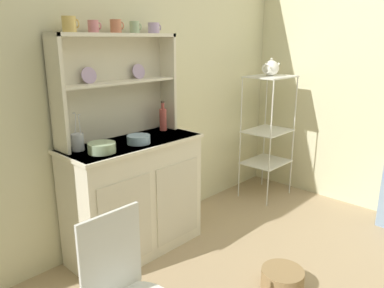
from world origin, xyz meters
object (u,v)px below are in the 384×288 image
Objects in this scene: bowl_mixing_large at (102,148)px; utensil_jar at (78,142)px; hutch_cabinet at (135,196)px; jam_bottle at (163,119)px; bakers_rack at (268,123)px; floor_basket at (282,279)px; hutch_shelf_unit at (115,79)px; porcelain_teapot at (271,68)px; cup_gold_0 at (69,24)px.

utensil_jar reaches higher than bowl_mixing_large.
hutch_cabinet is 0.64m from jam_bottle.
bakers_rack is 4.45× the size of floor_basket.
jam_bottle is (0.02, 1.13, 0.88)m from floor_basket.
hutch_shelf_unit is 0.78× the size of bakers_rack.
floor_basket is 1.11× the size of utensil_jar.
porcelain_teapot reaches higher than utensil_jar.
utensil_jar is at bearing -129.06° from cup_gold_0.
bakers_rack is 2.10m from cup_gold_0.
bowl_mixing_large is at bearing -166.06° from hutch_cabinet.
hutch_shelf_unit is 1.58m from porcelain_teapot.
hutch_shelf_unit is at bearing 7.02° from cup_gold_0.
hutch_cabinet is at bearing 13.94° from bowl_mixing_large.
utensil_jar is at bearing -167.05° from hutch_shelf_unit.
floor_basket is at bearing -91.06° from jam_bottle.
hutch_cabinet is at bearing 108.73° from floor_basket.
porcelain_teapot reaches higher than jam_bottle.
bakers_rack is at bearing -6.29° from utensil_jar.
floor_basket is (0.35, -1.21, -1.21)m from hutch_shelf_unit.
cup_gold_0 reaches higher than hutch_cabinet.
bowl_mixing_large is (-0.65, 0.97, 0.82)m from floor_basket.
hutch_shelf_unit is 1.75m from floor_basket.
utensil_jar is at bearing 173.71° from bakers_rack.
cup_gold_0 is 0.41× the size of porcelain_teapot.
bakers_rack is at bearing 0.00° from porcelain_teapot.
jam_bottle is at bearing -11.72° from hutch_shelf_unit.
hutch_shelf_unit is at bearing 168.28° from jam_bottle.
utensil_jar is (-0.75, -0.01, -0.03)m from jam_bottle.
hutch_shelf_unit is at bearing 12.95° from utensil_jar.
floor_basket is 2.07m from cup_gold_0.
bakers_rack is 5.25× the size of jam_bottle.
hutch_cabinet is at bearing -167.01° from jam_bottle.
bakers_rack is at bearing -4.94° from hutch_cabinet.
jam_bottle is at bearing 169.39° from bakers_rack.
bakers_rack is 12.35× the size of cup_gold_0.
bowl_mixing_large is (-0.30, -0.07, 0.45)m from hutch_cabinet.
floor_basket is 1.93m from porcelain_teapot.
bakers_rack reaches higher than utensil_jar.
utensil_jar is (-1.92, 0.21, 0.16)m from bakers_rack.
jam_bottle reaches higher than hutch_cabinet.
utensil_jar is at bearing -179.36° from jam_bottle.
porcelain_teapot is (1.55, -0.13, 0.84)m from hutch_cabinet.
cup_gold_0 is 0.99m from jam_bottle.
jam_bottle is (0.67, 0.16, 0.06)m from bowl_mixing_large.
utensil_jar is 1.97m from porcelain_teapot.
cup_gold_0 is (-1.89, 0.26, 0.88)m from bakers_rack.
jam_bottle is at bearing 169.38° from porcelain_teapot.
jam_bottle is (0.37, 0.09, 0.51)m from hutch_cabinet.
floor_basket is 1.55× the size of bowl_mixing_large.
hutch_cabinet is 1.77m from porcelain_teapot.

